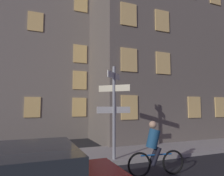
{
  "coord_description": "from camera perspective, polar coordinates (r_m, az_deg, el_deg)",
  "views": [
    {
      "loc": [
        -3.33,
        -1.23,
        2.04
      ],
      "look_at": [
        -0.6,
        5.59,
        2.73
      ],
      "focal_mm": 31.83,
      "sensor_mm": 36.0,
      "label": 1
    }
  ],
  "objects": [
    {
      "name": "sidewalk_kerb",
      "position": [
        8.77,
        1.14,
        -18.32
      ],
      "size": [
        40.0,
        2.71,
        0.14
      ],
      "primitive_type": "cube",
      "color": "#9E9991",
      "rests_on": "ground_plane"
    },
    {
      "name": "signpost",
      "position": [
        7.39,
        0.58,
        -4.85
      ],
      "size": [
        1.33,
        0.91,
        3.41
      ],
      "color": "gray",
      "rests_on": "sidewalk_kerb"
    },
    {
      "name": "cyclist",
      "position": [
        6.31,
        12.19,
        -17.04
      ],
      "size": [
        1.81,
        0.37,
        1.61
      ],
      "color": "black",
      "rests_on": "ground_plane"
    },
    {
      "name": "building_right_block",
      "position": [
        16.95,
        10.22,
        13.39
      ],
      "size": [
        10.34,
        9.57,
        14.91
      ],
      "color": "#6B6056",
      "rests_on": "ground_plane"
    }
  ]
}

